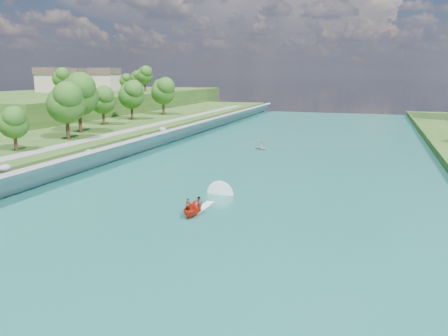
% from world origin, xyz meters
% --- Properties ---
extents(ground, '(260.00, 260.00, 0.00)m').
position_xyz_m(ground, '(0.00, 0.00, 0.00)').
color(ground, '#2D5119').
rests_on(ground, ground).
extents(river_water, '(55.00, 240.00, 0.10)m').
position_xyz_m(river_water, '(0.00, 20.00, 0.05)').
color(river_water, '#196157').
rests_on(river_water, ground).
extents(ridge_west, '(60.00, 120.00, 9.00)m').
position_xyz_m(ridge_west, '(-82.50, 95.00, 4.50)').
color(ridge_west, '#2D5119').
rests_on(ridge_west, ground).
extents(riprap_bank, '(4.14, 236.00, 4.33)m').
position_xyz_m(riprap_bank, '(-25.86, 19.14, 1.82)').
color(riprap_bank, slate).
rests_on(riprap_bank, ground).
extents(riverside_path, '(3.00, 200.00, 0.10)m').
position_xyz_m(riverside_path, '(-32.50, 20.00, 3.55)').
color(riverside_path, gray).
rests_on(riverside_path, berm_west).
extents(ridge_houses, '(29.50, 29.50, 8.40)m').
position_xyz_m(ridge_houses, '(-88.67, 100.00, 13.31)').
color(ridge_houses, beige).
rests_on(ridge_houses, ridge_west).
extents(trees_ridge, '(19.56, 58.07, 10.62)m').
position_xyz_m(trees_ridge, '(-69.54, 96.84, 13.60)').
color(trees_ridge, '#2C5115').
rests_on(trees_ridge, ridge_west).
extents(motorboat, '(3.60, 18.72, 2.03)m').
position_xyz_m(motorboat, '(-1.85, 5.84, 0.73)').
color(motorboat, red).
rests_on(motorboat, river_water).
extents(raft, '(4.00, 4.05, 1.58)m').
position_xyz_m(raft, '(-5.34, 47.81, 0.48)').
color(raft, '#96999E').
rests_on(raft, river_water).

